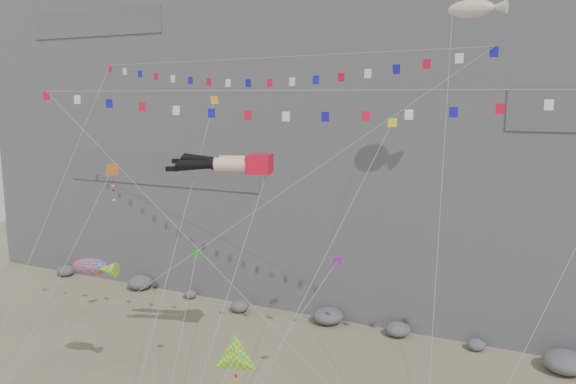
# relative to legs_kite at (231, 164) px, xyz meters

# --- Properties ---
(cliff) EXTENTS (80.00, 28.00, 50.00)m
(cliff) POSITION_rel_legs_kite_xyz_m (1.48, 27.94, 10.12)
(cliff) COLOR slate
(cliff) RESTS_ON ground
(talus_boulders) EXTENTS (60.00, 3.00, 1.20)m
(talus_boulders) POSITION_rel_legs_kite_xyz_m (1.48, 12.94, -14.28)
(talus_boulders) COLOR slate
(talus_boulders) RESTS_ON ground
(legs_kite) EXTENTS (7.14, 14.23, 19.79)m
(legs_kite) POSITION_rel_legs_kite_xyz_m (0.00, 0.00, 0.00)
(legs_kite) COLOR red
(legs_kite) RESTS_ON ground
(flag_banner_upper) EXTENTS (30.67, 16.68, 28.69)m
(flag_banner_upper) POSITION_rel_legs_kite_xyz_m (-0.86, 5.23, 6.58)
(flag_banner_upper) COLOR red
(flag_banner_upper) RESTS_ON ground
(flag_banner_lower) EXTENTS (34.23, 8.37, 22.17)m
(flag_banner_lower) POSITION_rel_legs_kite_xyz_m (4.76, 0.37, 4.35)
(flag_banner_lower) COLOR red
(flag_banner_lower) RESTS_ON ground
(harlequin_kite) EXTENTS (3.91, 8.81, 16.28)m
(harlequin_kite) POSITION_rel_legs_kite_xyz_m (-9.56, 0.10, -0.98)
(harlequin_kite) COLOR red
(harlequin_kite) RESTS_ON ground
(fish_windsock) EXTENTS (7.05, 4.22, 10.49)m
(fish_windsock) POSITION_rel_legs_kite_xyz_m (-7.44, -4.45, -6.24)
(fish_windsock) COLOR #FF440D
(fish_windsock) RESTS_ON ground
(delta_kite) EXTENTS (3.26, 5.99, 8.72)m
(delta_kite) POSITION_rel_legs_kite_xyz_m (4.57, -7.51, -8.39)
(delta_kite) COLOR yellow
(delta_kite) RESTS_ON ground
(blimp_windsock) EXTENTS (4.01, 14.23, 27.59)m
(blimp_windsock) POSITION_rel_legs_kite_xyz_m (12.48, 7.91, 9.26)
(blimp_windsock) COLOR beige
(blimp_windsock) RESTS_ON ground
(small_kite_a) EXTENTS (2.73, 13.94, 22.97)m
(small_kite_a) POSITION_rel_legs_kite_xyz_m (-2.83, 2.53, 3.40)
(small_kite_a) COLOR orange
(small_kite_a) RESTS_ON ground
(small_kite_b) EXTENTS (5.53, 8.46, 13.46)m
(small_kite_b) POSITION_rel_legs_kite_xyz_m (7.18, -0.95, -5.15)
(small_kite_b) COLOR purple
(small_kite_b) RESTS_ON ground
(small_kite_c) EXTENTS (3.33, 8.99, 13.12)m
(small_kite_c) POSITION_rel_legs_kite_xyz_m (-0.94, -2.62, -5.35)
(small_kite_c) COLOR #189D19
(small_kite_c) RESTS_ON ground
(small_kite_d) EXTENTS (5.59, 14.41, 22.67)m
(small_kite_d) POSITION_rel_legs_kite_xyz_m (8.74, 3.80, 2.14)
(small_kite_d) COLOR yellow
(small_kite_d) RESTS_ON ground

